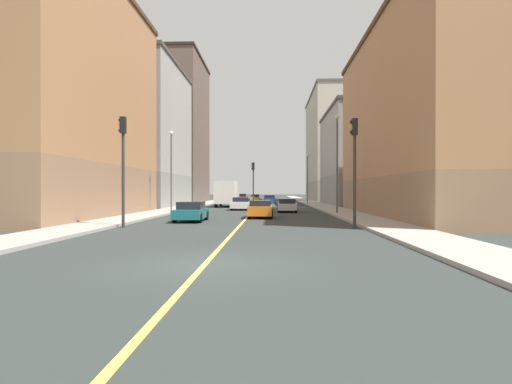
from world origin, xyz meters
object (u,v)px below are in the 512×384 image
Objects in this scene: street_lamp_right_near at (171,163)px; box_truck at (227,193)px; building_right_distant at (175,131)px; building_left_near at (430,121)px; car_teal at (191,212)px; traffic_light_right_near at (123,156)px; street_lamp_left_near at (337,154)px; building_left_mid at (361,157)px; street_lamp_left_far at (308,173)px; building_left_far at (334,148)px; car_orange at (261,209)px; traffic_light_median_far at (253,178)px; car_maroon at (242,198)px; car_blue at (270,199)px; traffic_light_left_near at (354,157)px; building_right_midblock at (142,136)px; building_right_corner at (58,99)px; car_yellow at (255,198)px; car_silver at (287,206)px; car_white at (241,204)px.

street_lamp_right_near is 14.92m from box_truck.
box_truck is at bearing -58.75° from building_right_distant.
building_left_near is 6.31× the size of car_teal.
street_lamp_left_near reaches higher than traffic_light_right_near.
street_lamp_left_far is at bearing 141.61° from building_left_mid.
street_lamp_left_near is at bearing -98.05° from building_left_far.
car_orange is at bearing -39.16° from street_lamp_right_near.
street_lamp_left_far is (7.66, 12.56, 1.04)m from traffic_light_median_far.
building_left_mid is 41.10m from traffic_light_right_near.
box_truck is at bearing -89.81° from car_maroon.
car_blue is at bearing 82.98° from car_teal.
building_right_distant is 42.53m from car_orange.
traffic_light_left_near is (-7.84, -10.43, -3.62)m from building_left_near.
car_maroon is (10.32, 28.86, -8.09)m from building_right_midblock.
street_lamp_left_near reaches higher than traffic_light_left_near.
building_right_corner is at bearing 161.79° from car_teal.
box_truck is (-5.22, -15.63, 1.05)m from car_blue.
building_left_mid is 28.17m from car_yellow.
building_left_far is at bearing 48.63° from building_right_midblock.
building_left_mid is 29.53m from street_lamp_right_near.
car_yellow is at bearing 123.93° from building_left_mid.
building_left_far is at bearing 82.65° from traffic_light_left_near.
building_left_near reaches higher than car_silver.
car_teal reaches higher than car_blue.
building_left_near is at bearing -77.41° from street_lamp_left_far.
car_maroon is at bearing 87.51° from traffic_light_right_near.
traffic_light_left_near is 0.74× the size of box_truck.
traffic_light_left_near is at bearing -70.25° from car_white.
car_silver is (9.63, 17.09, -3.31)m from traffic_light_right_near.
building_right_corner reaches higher than box_truck.
building_right_midblock is 24.97m from street_lamp_left_far.
building_left_near is at bearing -72.25° from car_yellow.
building_right_distant is 2.91× the size of street_lamp_left_near.
box_truck is at bearing 3.96° from building_right_midblock.
car_yellow is at bearing 91.68° from traffic_light_median_far.
building_left_far is (0.00, 50.39, 2.97)m from building_left_near.
traffic_light_right_near is at bearing -108.54° from building_left_far.
street_lamp_left_near is at bearing -79.46° from car_yellow.
building_right_corner is 52.44m from car_yellow.
street_lamp_left_far reaches higher than car_white.
building_right_corner reaches higher than building_right_midblock.
car_maroon is 0.59× the size of box_truck.
car_silver is at bearing -86.32° from car_blue.
building_left_far is 3.01× the size of street_lamp_left_near.
building_right_corner is 39.33m from street_lamp_left_far.
street_lamp_right_near is 1.76× the size of car_teal.
traffic_light_left_near is at bearing -102.43° from building_left_mid.
car_white is at bearing 145.31° from building_left_near.
building_left_far reaches higher than building_right_midblock.
box_truck reaches higher than car_orange.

